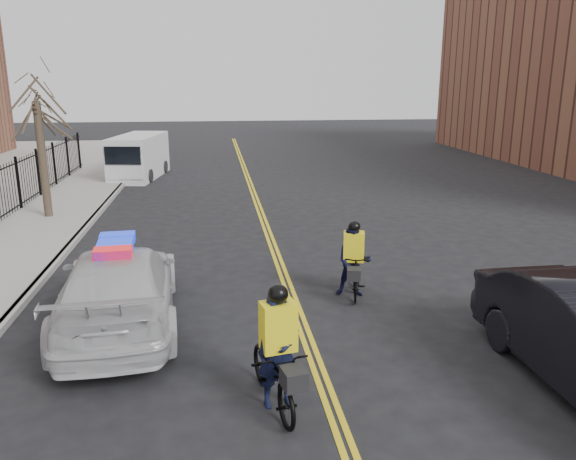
# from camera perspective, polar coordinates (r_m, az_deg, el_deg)

# --- Properties ---
(ground) EXTENTS (120.00, 120.00, 0.00)m
(ground) POSITION_cam_1_polar(r_m,az_deg,el_deg) (11.62, 1.42, -9.62)
(ground) COLOR black
(ground) RESTS_ON ground
(center_line_left) EXTENTS (0.10, 60.00, 0.01)m
(center_line_left) POSITION_cam_1_polar(r_m,az_deg,el_deg) (19.12, -2.51, 0.33)
(center_line_left) COLOR yellow
(center_line_left) RESTS_ON ground
(center_line_right) EXTENTS (0.10, 60.00, 0.01)m
(center_line_right) POSITION_cam_1_polar(r_m,az_deg,el_deg) (19.14, -2.03, 0.35)
(center_line_right) COLOR yellow
(center_line_right) RESTS_ON ground
(sidewalk) EXTENTS (3.00, 60.00, 0.15)m
(sidewalk) POSITION_cam_1_polar(r_m,az_deg,el_deg) (19.92, -24.29, -0.21)
(sidewalk) COLOR #999691
(sidewalk) RESTS_ON ground
(curb) EXTENTS (0.20, 60.00, 0.15)m
(curb) POSITION_cam_1_polar(r_m,az_deg,el_deg) (19.53, -20.08, -0.06)
(curb) COLOR #999691
(curb) RESTS_ON ground
(street_tree) EXTENTS (3.20, 3.20, 4.80)m
(street_tree) POSITION_cam_1_polar(r_m,az_deg,el_deg) (21.32, -24.05, 10.21)
(street_tree) COLOR #3B2D22
(street_tree) RESTS_ON sidewalk
(police_cruiser) EXTENTS (2.69, 5.72, 1.78)m
(police_cruiser) POSITION_cam_1_polar(r_m,az_deg,el_deg) (11.83, -16.81, -5.56)
(police_cruiser) COLOR silver
(police_cruiser) RESTS_ON ground
(cargo_van) EXTENTS (2.65, 5.36, 2.15)m
(cargo_van) POSITION_cam_1_polar(r_m,az_deg,el_deg) (29.70, -14.98, 7.15)
(cargo_van) COLOR silver
(cargo_van) RESTS_ON ground
(cyclist_near) EXTENTS (1.08, 2.09, 1.96)m
(cyclist_near) POSITION_cam_1_polar(r_m,az_deg,el_deg) (8.73, -0.96, -13.45)
(cyclist_near) COLOR black
(cyclist_near) RESTS_ON ground
(cyclist_far) EXTENTS (0.91, 1.82, 1.78)m
(cyclist_far) POSITION_cam_1_polar(r_m,az_deg,el_deg) (12.98, 6.63, -3.70)
(cyclist_far) COLOR black
(cyclist_far) RESTS_ON ground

